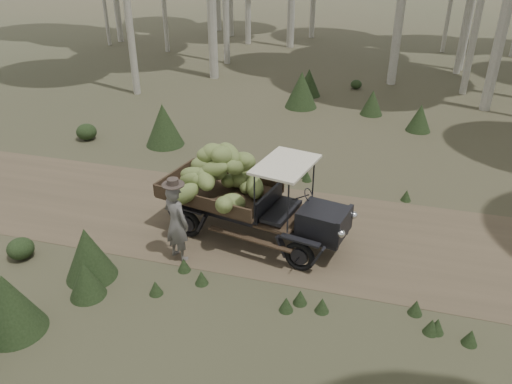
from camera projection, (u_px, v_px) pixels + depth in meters
ground at (350, 239)px, 11.22m from camera, size 120.00×120.00×0.00m
dirt_track at (350, 239)px, 11.22m from camera, size 70.00×4.00×0.01m
banana_truck at (237, 183)px, 10.90m from camera, size 4.49×2.43×2.16m
farmer at (176, 222)px, 10.18m from camera, size 0.74×0.63×1.86m
undergrowth at (385, 222)px, 10.81m from camera, size 22.77×23.67×1.39m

